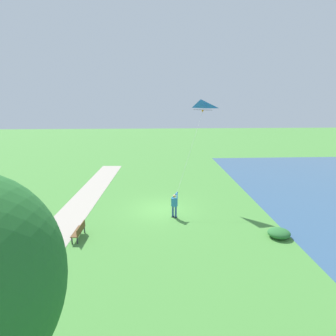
{
  "coord_description": "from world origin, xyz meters",
  "views": [
    {
      "loc": [
        0.36,
        18.58,
        8.15
      ],
      "look_at": [
        -0.46,
        1.73,
        3.75
      ],
      "focal_mm": 27.72,
      "sensor_mm": 36.0,
      "label": 1
    }
  ],
  "objects_px": {
    "person_kite_flyer": "(174,204)",
    "flying_kite": "(201,107)",
    "lakeside_shrub": "(279,233)",
    "park_bench_near_walkway": "(79,230)"
  },
  "relations": [
    {
      "from": "flying_kite",
      "to": "park_bench_near_walkway",
      "type": "bearing_deg",
      "value": 36.52
    },
    {
      "from": "park_bench_near_walkway",
      "to": "lakeside_shrub",
      "type": "bearing_deg",
      "value": 177.73
    },
    {
      "from": "park_bench_near_walkway",
      "to": "lakeside_shrub",
      "type": "height_order",
      "value": "park_bench_near_walkway"
    },
    {
      "from": "person_kite_flyer",
      "to": "flying_kite",
      "type": "distance_m",
      "value": 7.84
    },
    {
      "from": "lakeside_shrub",
      "to": "park_bench_near_walkway",
      "type": "bearing_deg",
      "value": -2.27
    },
    {
      "from": "flying_kite",
      "to": "lakeside_shrub",
      "type": "xyz_separation_m",
      "value": [
        -3.94,
        6.6,
        -7.42
      ]
    },
    {
      "from": "person_kite_flyer",
      "to": "flying_kite",
      "type": "height_order",
      "value": "flying_kite"
    },
    {
      "from": "flying_kite",
      "to": "lakeside_shrub",
      "type": "bearing_deg",
      "value": 120.83
    },
    {
      "from": "person_kite_flyer",
      "to": "lakeside_shrub",
      "type": "bearing_deg",
      "value": 153.39
    },
    {
      "from": "lakeside_shrub",
      "to": "flying_kite",
      "type": "bearing_deg",
      "value": -59.17
    }
  ]
}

